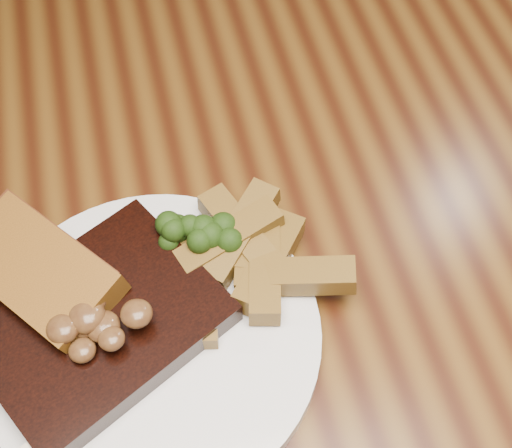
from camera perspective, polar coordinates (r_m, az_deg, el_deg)
The scene contains 9 objects.
dining_table at distance 0.67m, azimuth -0.16°, elevation -5.83°, with size 1.60×0.90×0.75m.
chair_far at distance 1.13m, azimuth -11.12°, elevation 15.64°, with size 0.54×0.54×0.96m.
plate at distance 0.55m, azimuth -8.30°, elevation -9.03°, with size 0.25×0.25×0.01m, color silver.
steak at distance 0.54m, azimuth -12.51°, elevation -7.82°, with size 0.17×0.13×0.02m, color black.
steak_bone at distance 0.52m, azimuth -11.72°, elevation -13.64°, with size 0.15×0.01×0.02m, color beige.
mushroom_pile at distance 0.51m, azimuth -13.38°, elevation -7.29°, with size 0.07×0.07×0.03m, color brown, non-canonical shape.
garlic_bread at distance 0.57m, azimuth -16.45°, elevation -4.70°, with size 0.12×0.07×0.03m, color brown.
potato_wedges at distance 0.54m, azimuth -1.17°, elevation -6.48°, with size 0.12×0.12×0.02m, color brown, non-canonical shape.
broccoli_cluster at distance 0.56m, azimuth -5.23°, elevation -1.28°, with size 0.06×0.06×0.04m, color #1B340C, non-canonical shape.
Camera 1 is at (-0.07, -0.31, 1.25)m, focal length 50.00 mm.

